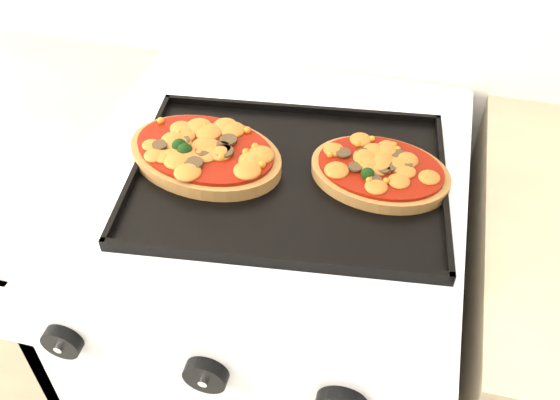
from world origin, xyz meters
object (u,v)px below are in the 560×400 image
(stove, at_px, (272,336))
(baking_tray, at_px, (288,176))
(pizza_right, at_px, (380,170))
(pizza_left, at_px, (205,152))

(stove, height_order, baking_tray, baking_tray)
(baking_tray, distance_m, pizza_right, 0.14)
(baking_tray, distance_m, pizza_left, 0.13)
(stove, xyz_separation_m, baking_tray, (0.04, -0.03, 0.47))
(baking_tray, relative_size, pizza_right, 2.24)
(pizza_left, height_order, pizza_right, pizza_left)
(baking_tray, bearing_deg, pizza_left, 170.86)
(pizza_right, bearing_deg, stove, -177.79)
(pizza_right, bearing_deg, pizza_left, -174.18)
(stove, relative_size, pizza_right, 4.42)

